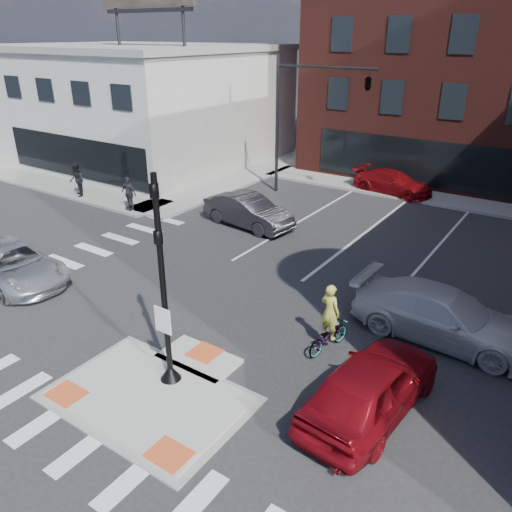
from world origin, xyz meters
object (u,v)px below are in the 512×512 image
Objects in this scene: cyclist at (329,328)px; red_sedan at (371,386)px; white_pickup at (443,315)px; pedestrian_a at (76,180)px; bg_car_red at (393,182)px; pedestrian_b at (129,194)px; silver_suv at (12,264)px; bg_car_dark at (248,211)px.

red_sedan is at bearing 149.90° from cyclist.
pedestrian_a reaches higher than white_pickup.
white_pickup is 2.54× the size of cyclist.
pedestrian_b reaches higher than bg_car_red.
silver_suv is 21.61m from bg_car_red.
pedestrian_a is at bearing 83.94° from white_pickup.
red_sedan reaches higher than bg_car_dark.
white_pickup is 1.18× the size of bg_car_red.
pedestrian_b is at bearing -18.46° from red_sedan.
pedestrian_a is 4.43m from pedestrian_b.
white_pickup is 2.91× the size of pedestrian_a.
white_pickup is 16.08m from bg_car_red.
bg_car_dark is (4.13, 10.39, 0.06)m from silver_suv.
silver_suv is at bearing 165.56° from bg_car_red.
pedestrian_a reaches higher than red_sedan.
cyclist is (4.23, -17.15, 0.06)m from bg_car_red.
white_pickup is (0.54, 4.60, -0.01)m from red_sedan.
pedestrian_b is at bearing 144.93° from bg_car_red.
white_pickup reaches higher than bg_car_dark.
red_sedan is 2.20× the size of cyclist.
white_pickup is at bearing 24.28° from pedestrian_a.
pedestrian_a is 1.07× the size of pedestrian_b.
silver_suv is 2.75× the size of pedestrian_a.
pedestrian_b is (-10.74, -11.50, 0.37)m from bg_car_red.
silver_suv is 1.09× the size of red_sedan.
cyclist is 20.21m from pedestrian_a.
white_pickup is 22.32m from pedestrian_a.
cyclist is at bearing -19.04° from pedestrian_b.
red_sedan is 20.15m from bg_car_red.
bg_car_red is 19.04m from pedestrian_a.
pedestrian_b is at bearing -8.92° from cyclist.
bg_car_dark is 1.01× the size of bg_car_red.
bg_car_dark is 2.49× the size of pedestrian_a.
red_sedan is 14.19m from bg_car_dark.
bg_car_red is at bearing 27.28° from white_pickup.
red_sedan is at bearing 12.60° from pedestrian_a.
bg_car_dark is 11.26m from cyclist.
bg_car_red is at bearing -66.00° from red_sedan.
pedestrian_b is at bearing 82.04° from white_pickup.
red_sedan reaches higher than bg_car_red.
silver_suv is at bearing 111.49° from white_pickup.
pedestrian_b is (-14.97, 5.65, 0.31)m from cyclist.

